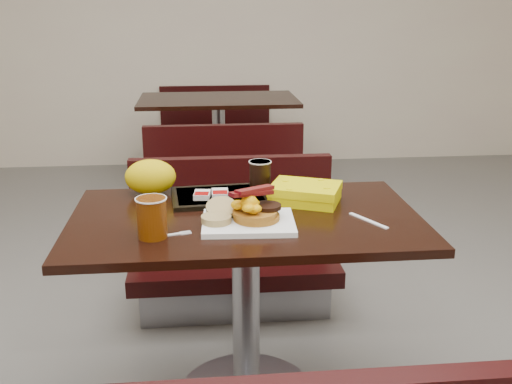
{
  "coord_description": "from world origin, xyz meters",
  "views": [
    {
      "loc": [
        -0.15,
        -1.89,
        1.45
      ],
      "look_at": [
        0.04,
        0.04,
        0.82
      ],
      "focal_mm": 41.14,
      "sensor_mm": 36.0,
      "label": 1
    }
  ],
  "objects": [
    {
      "name": "condiment_syrup",
      "position": [
        -0.2,
        0.08,
        0.76
      ],
      "size": [
        0.05,
        0.04,
        0.01
      ],
      "primitive_type": "cube",
      "rotation": [
        0.0,
        0.0,
        0.31
      ],
      "color": "#A34107",
      "rests_on": "table_near"
    },
    {
      "name": "bacon_strips",
      "position": [
        0.01,
        -0.08,
        0.86
      ],
      "size": [
        0.18,
        0.16,
        0.01
      ],
      "primitive_type": null,
      "rotation": [
        0.0,
        0.0,
        0.61
      ],
      "color": "#42040B",
      "rests_on": "scrambled_eggs"
    },
    {
      "name": "muffin_top",
      "position": [
        -0.08,
        -0.03,
        0.79
      ],
      "size": [
        0.11,
        0.11,
        0.06
      ],
      "primitive_type": "cylinder",
      "rotation": [
        0.38,
        0.0,
        -0.07
      ],
      "color": "tan",
      "rests_on": "platter"
    },
    {
      "name": "table_near",
      "position": [
        0.0,
        0.0,
        0.38
      ],
      "size": [
        1.2,
        0.7,
        0.75
      ],
      "primitive_type": null,
      "color": "black",
      "rests_on": "floor"
    },
    {
      "name": "paper_bag",
      "position": [
        -0.34,
        0.28,
        0.82
      ],
      "size": [
        0.23,
        0.2,
        0.13
      ],
      "primitive_type": "ellipsoid",
      "rotation": [
        0.0,
        0.0,
        -0.37
      ],
      "color": "yellow",
      "rests_on": "table_near"
    },
    {
      "name": "tray",
      "position": [
        -0.08,
        0.19,
        0.76
      ],
      "size": [
        0.37,
        0.28,
        0.02
      ],
      "primitive_type": "cube",
      "rotation": [
        0.0,
        0.0,
        0.08
      ],
      "color": "black",
      "rests_on": "table_near"
    },
    {
      "name": "coffee_cup_near",
      "position": [
        -0.3,
        -0.16,
        0.81
      ],
      "size": [
        0.11,
        0.11,
        0.13
      ],
      "primitive_type": "cylinder",
      "rotation": [
        0.0,
        0.0,
        0.23
      ],
      "color": "#924305",
      "rests_on": "table_near"
    },
    {
      "name": "clamshell",
      "position": [
        0.23,
        0.13,
        0.78
      ],
      "size": [
        0.3,
        0.26,
        0.07
      ],
      "primitive_type": "cube",
      "rotation": [
        0.0,
        0.0,
        -0.39
      ],
      "color": "#E1D203",
      "rests_on": "table_near"
    },
    {
      "name": "wall_back",
      "position": [
        0.0,
        3.5,
        1.4
      ],
      "size": [
        6.0,
        0.01,
        2.8
      ],
      "primitive_type": "cube",
      "color": "beige",
      "rests_on": "ground"
    },
    {
      "name": "sausage_patty",
      "position": [
        0.07,
        -0.07,
        0.81
      ],
      "size": [
        0.11,
        0.11,
        0.01
      ],
      "primitive_type": "cylinder",
      "rotation": [
        0.0,
        0.0,
        0.34
      ],
      "color": "black",
      "rests_on": "pancake_stack"
    },
    {
      "name": "hashbrown_sleeve_left",
      "position": [
        -0.15,
        0.16,
        0.78
      ],
      "size": [
        0.06,
        0.08,
        0.02
      ],
      "primitive_type": "cube",
      "rotation": [
        0.0,
        0.0,
        -0.11
      ],
      "color": "silver",
      "rests_on": "tray"
    },
    {
      "name": "condiment_ketchup",
      "position": [
        -0.06,
        -0.0,
        0.75
      ],
      "size": [
        0.04,
        0.03,
        0.01
      ],
      "primitive_type": "cube",
      "rotation": [
        0.0,
        0.0,
        0.17
      ],
      "color": "#8C0504",
      "rests_on": "table_near"
    },
    {
      "name": "scrambled_eggs",
      "position": [
        0.0,
        -0.1,
        0.83
      ],
      "size": [
        0.12,
        0.11,
        0.05
      ],
      "primitive_type": "ellipsoid",
      "rotation": [
        0.0,
        0.0,
        0.21
      ],
      "color": "#F4A204",
      "rests_on": "pancake_stack"
    },
    {
      "name": "knife",
      "position": [
        0.41,
        -0.09,
        0.75
      ],
      "size": [
        0.1,
        0.16,
        0.0
      ],
      "primitive_type": "cube",
      "rotation": [
        0.0,
        0.0,
        -1.07
      ],
      "color": "white",
      "rests_on": "table_near"
    },
    {
      "name": "hashbrown_sleeve_right",
      "position": [
        -0.08,
        0.17,
        0.78
      ],
      "size": [
        0.06,
        0.08,
        0.02
      ],
      "primitive_type": "cube",
      "rotation": [
        0.0,
        0.0,
        -0.01
      ],
      "color": "silver",
      "rests_on": "tray"
    },
    {
      "name": "pancake_stack",
      "position": [
        0.03,
        -0.08,
        0.78
      ],
      "size": [
        0.19,
        0.19,
        0.03
      ],
      "primitive_type": "cylinder",
      "rotation": [
        0.0,
        0.0,
        0.3
      ],
      "color": "#A56C1B",
      "rests_on": "platter"
    },
    {
      "name": "coffee_cup_far",
      "position": [
        0.08,
        0.24,
        0.82
      ],
      "size": [
        0.08,
        0.08,
        0.11
      ],
      "primitive_type": "cylinder",
      "rotation": [
        0.0,
        0.0,
        0.0
      ],
      "color": "black",
      "rests_on": "tray"
    },
    {
      "name": "muffin_bottom",
      "position": [
        -0.1,
        -0.1,
        0.78
      ],
      "size": [
        0.11,
        0.11,
        0.02
      ],
      "primitive_type": "cylinder",
      "rotation": [
        0.0,
        0.0,
        -0.07
      ],
      "color": "tan",
      "rests_on": "platter"
    },
    {
      "name": "platter",
      "position": [
        0.0,
        -0.09,
        0.76
      ],
      "size": [
        0.31,
        0.25,
        0.02
      ],
      "primitive_type": "cube",
      "rotation": [
        0.0,
        0.0,
        -0.05
      ],
      "color": "white",
      "rests_on": "table_near"
    },
    {
      "name": "bench_far_n",
      "position": [
        0.0,
        3.3,
        0.36
      ],
      "size": [
        1.0,
        0.46,
        0.72
      ],
      "primitive_type": null,
      "color": "black",
      "rests_on": "floor"
    },
    {
      "name": "bench_near_n",
      "position": [
        0.0,
        0.7,
        0.36
      ],
      "size": [
        1.0,
        0.46,
        0.72
      ],
      "primitive_type": null,
      "color": "black",
      "rests_on": "floor"
    },
    {
      "name": "fork",
      "position": [
        -0.26,
        -0.16,
        0.75
      ],
      "size": [
        0.13,
        0.06,
        0.0
      ],
      "primitive_type": null,
      "rotation": [
        0.0,
        0.0,
        0.27
      ],
      "color": "white",
      "rests_on": "table_near"
    },
    {
      "name": "bench_far_s",
      "position": [
        0.0,
        1.9,
        0.36
      ],
      "size": [
        1.0,
        0.46,
        0.72
      ],
      "primitive_type": null,
      "color": "black",
      "rests_on": "floor"
    },
    {
      "name": "table_far",
      "position": [
        0.0,
        2.6,
        0.38
      ],
      "size": [
        1.2,
        0.7,
        0.75
      ],
      "primitive_type": null,
      "color": "black",
      "rests_on": "floor"
    }
  ]
}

